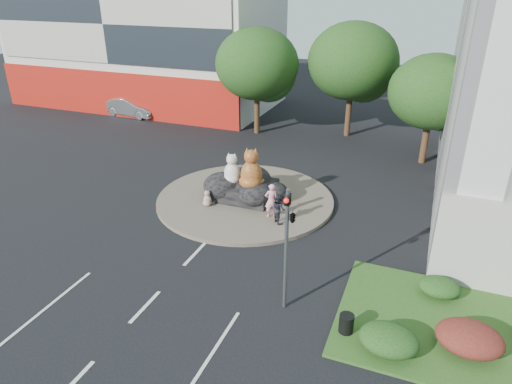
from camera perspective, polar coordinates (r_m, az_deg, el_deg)
ground at (r=18.67m, az=-13.69°, el=-13.77°), size 120.00×120.00×0.00m
roundabout_island at (r=26.01m, az=-1.36°, el=-0.88°), size 10.00×10.00×0.20m
rock_plinth at (r=25.77m, az=-1.37°, el=0.22°), size 3.20×2.60×0.90m
shophouse_block at (r=48.16m, az=-13.62°, el=18.15°), size 25.20×12.30×17.40m
grass_verge at (r=18.69m, az=26.30°, el=-15.76°), size 10.00×6.00×0.12m
tree_left at (r=36.56m, az=0.26°, el=15.30°), size 6.46×6.46×8.27m
tree_mid at (r=36.57m, az=12.12°, el=15.26°), size 6.84×6.84×8.76m
tree_right at (r=32.30m, az=21.31°, el=11.18°), size 5.70×5.70×7.30m
hedge_near_green at (r=16.61m, az=16.28°, el=-17.29°), size 2.00×1.60×0.90m
hedge_red at (r=17.51m, az=25.14°, el=-16.23°), size 2.20×1.76×0.99m
hedge_back_green at (r=19.73m, az=21.95°, el=-10.96°), size 1.60×1.28×0.72m
traffic_light at (r=16.15m, az=4.21°, el=-4.16°), size 0.44×1.24×5.00m
cat_white at (r=25.27m, az=-3.00°, el=3.01°), size 1.11×0.97×1.79m
cat_tabby at (r=24.61m, az=-0.58°, el=3.03°), size 1.60×1.46×2.29m
kitten_calico at (r=25.03m, az=-6.10°, el=-0.70°), size 0.61×0.55×0.91m
kitten_white at (r=24.98m, az=1.11°, el=-0.82°), size 0.59×0.59×0.74m
pedestrian_pink at (r=23.52m, az=1.92°, el=-1.06°), size 0.81×0.73×1.86m
pedestrian_dark at (r=23.05m, az=2.84°, el=-2.09°), size 0.95×0.94×1.55m
parked_car at (r=43.92m, az=-15.28°, el=10.24°), size 5.34×2.24×1.71m
litter_bin at (r=17.04m, az=11.22°, el=-15.80°), size 0.61×0.61×0.70m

